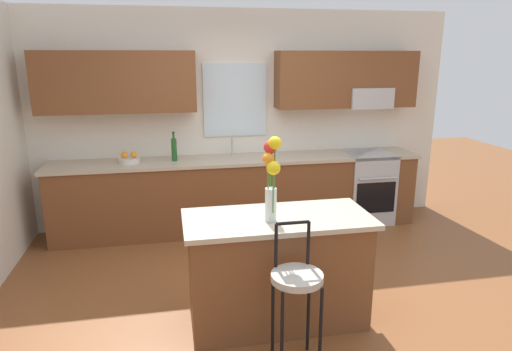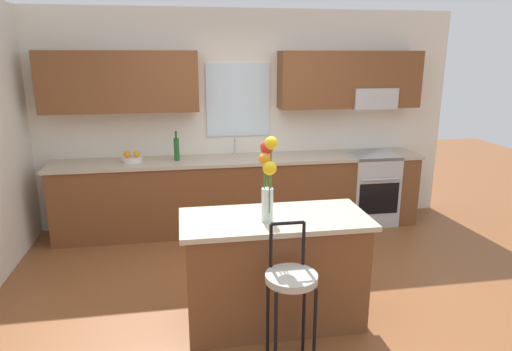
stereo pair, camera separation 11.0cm
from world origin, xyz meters
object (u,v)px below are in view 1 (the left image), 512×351
Objects in this scene: oven_range at (366,187)px; flower_vase at (272,173)px; fruit_bowl_oranges at (129,159)px; bottle_olive_oil at (174,149)px; kitchen_island at (277,269)px; bar_stool_near at (297,283)px.

oven_range is 2.94m from flower_vase.
fruit_bowl_oranges is at bearing 118.92° from flower_vase.
bottle_olive_oil is at bearing 107.38° from flower_vase.
flower_vase is (-0.07, -0.08, 0.84)m from kitchen_island.
flower_vase is 2.31m from bottle_olive_oil.
bottle_olive_oil is at bearing 0.00° from fruit_bowl_oranges.
kitchen_island is at bearing 90.00° from bar_stool_near.
bar_stool_near reaches higher than oven_range.
flower_vase is 2.53m from fruit_bowl_oranges.
bottle_olive_oil is (-0.76, 2.11, 0.60)m from kitchen_island.
oven_range is at bearing -0.57° from bottle_olive_oil.
fruit_bowl_oranges is at bearing 179.53° from oven_range.
flower_vase is (-1.80, -2.17, 0.84)m from oven_range.
flower_vase is at bearing -132.51° from kitchen_island.
kitchen_island is 0.58m from bar_stool_near.
kitchen_island is 2.27× the size of flower_vase.
oven_range is 3.05m from fruit_bowl_oranges.
bottle_olive_oil reaches higher than fruit_bowl_oranges.
fruit_bowl_oranges reaches higher than bar_stool_near.
bar_stool_near is at bearing -81.38° from flower_vase.
kitchen_island is at bearing -70.26° from bottle_olive_oil.
fruit_bowl_oranges is 0.53m from bottle_olive_oil.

